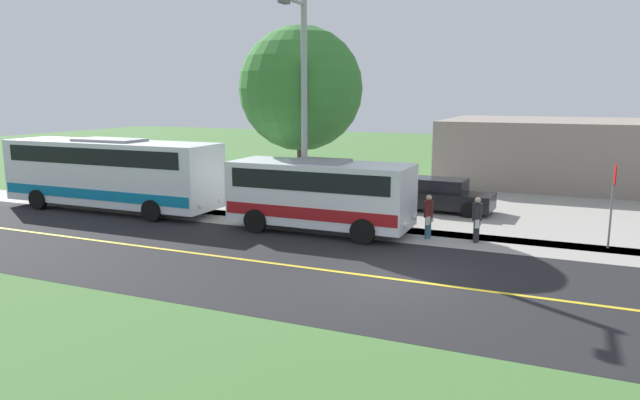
# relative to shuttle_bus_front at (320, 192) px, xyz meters

# --- Properties ---
(ground_plane) EXTENTS (120.00, 120.00, 0.00)m
(ground_plane) POSITION_rel_shuttle_bus_front_xyz_m (4.49, 4.02, -1.51)
(ground_plane) COLOR #477238
(road_surface) EXTENTS (8.00, 100.00, 0.01)m
(road_surface) POSITION_rel_shuttle_bus_front_xyz_m (4.49, 4.02, -1.51)
(road_surface) COLOR black
(road_surface) RESTS_ON ground
(sidewalk) EXTENTS (2.40, 100.00, 0.01)m
(sidewalk) POSITION_rel_shuttle_bus_front_xyz_m (-0.71, 4.02, -1.51)
(sidewalk) COLOR #9E9991
(sidewalk) RESTS_ON ground
(parking_lot_surface) EXTENTS (14.00, 36.00, 0.01)m
(parking_lot_surface) POSITION_rel_shuttle_bus_front_xyz_m (-7.91, 7.02, -1.51)
(parking_lot_surface) COLOR #9E9991
(parking_lot_surface) RESTS_ON ground
(road_centre_line) EXTENTS (0.16, 100.00, 0.00)m
(road_centre_line) POSITION_rel_shuttle_bus_front_xyz_m (4.49, 4.02, -1.50)
(road_centre_line) COLOR gold
(road_centre_line) RESTS_ON ground
(shuttle_bus_front) EXTENTS (2.64, 6.97, 2.74)m
(shuttle_bus_front) POSITION_rel_shuttle_bus_front_xyz_m (0.00, 0.00, 0.00)
(shuttle_bus_front) COLOR white
(shuttle_bus_front) RESTS_ON ground
(transit_bus_rear) EXTENTS (2.80, 10.41, 3.20)m
(transit_bus_rear) POSITION_rel_shuttle_bus_front_xyz_m (-0.08, -10.15, 0.24)
(transit_bus_rear) COLOR white
(transit_bus_rear) RESTS_ON ground
(pedestrian_with_bags) EXTENTS (0.72, 0.34, 1.61)m
(pedestrian_with_bags) POSITION_rel_shuttle_bus_front_xyz_m (-0.68, 5.68, -0.65)
(pedestrian_with_bags) COLOR #262628
(pedestrian_with_bags) RESTS_ON ground
(pedestrian_waiting) EXTENTS (0.72, 0.34, 1.59)m
(pedestrian_waiting) POSITION_rel_shuttle_bus_front_xyz_m (-0.55, 4.00, -0.66)
(pedestrian_waiting) COLOR #335972
(pedestrian_waiting) RESTS_ON ground
(stop_sign) EXTENTS (0.76, 0.07, 2.88)m
(stop_sign) POSITION_rel_shuttle_bus_front_xyz_m (-1.61, 9.91, 0.45)
(stop_sign) COLOR slate
(stop_sign) RESTS_ON ground
(street_light_pole) EXTENTS (1.97, 0.24, 8.53)m
(street_light_pole) POSITION_rel_shuttle_bus_front_xyz_m (-0.39, -0.88, 3.17)
(street_light_pole) COLOR #9E9EA3
(street_light_pole) RESTS_ON ground
(parked_car_near) EXTENTS (2.18, 4.48, 1.45)m
(parked_car_near) POSITION_rel_shuttle_bus_front_xyz_m (-5.66, 3.39, -0.82)
(parked_car_near) COLOR black
(parked_car_near) RESTS_ON ground
(tree_curbside) EXTENTS (5.23, 5.23, 7.97)m
(tree_curbside) POSITION_rel_shuttle_bus_front_xyz_m (-2.91, -2.15, 3.83)
(tree_curbside) COLOR brown
(tree_curbside) RESTS_ON ground
(commercial_building) EXTENTS (10.00, 16.03, 3.66)m
(commercial_building) POSITION_rel_shuttle_bus_front_xyz_m (-16.91, 9.56, 0.32)
(commercial_building) COLOR gray
(commercial_building) RESTS_ON ground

